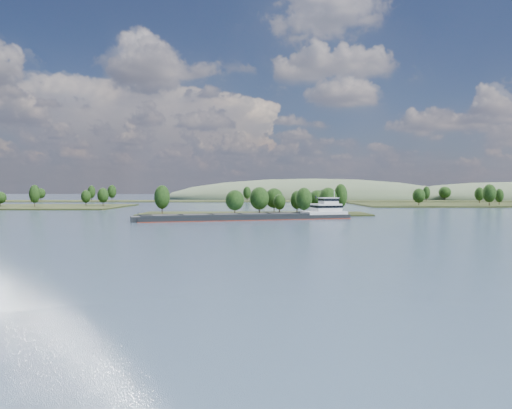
{
  "coord_description": "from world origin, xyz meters",
  "views": [
    {
      "loc": [
        1.62,
        -40.71,
        11.58
      ],
      "look_at": [
        0.95,
        130.0,
        6.0
      ],
      "focal_mm": 35.0,
      "sensor_mm": 36.0,
      "label": 1
    }
  ],
  "objects": [
    {
      "name": "hill_west",
      "position": [
        60.0,
        500.0,
        0.0
      ],
      "size": [
        320.0,
        160.0,
        44.0
      ],
      "primitive_type": "ellipsoid",
      "color": "#4B5C3F",
      "rests_on": "ground"
    },
    {
      "name": "ground",
      "position": [
        0.0,
        120.0,
        0.0
      ],
      "size": [
        1800.0,
        1800.0,
        0.0
      ],
      "primitive_type": "plane",
      "color": "#3E536B",
      "rests_on": "ground"
    },
    {
      "name": "hill_east",
      "position": [
        260.0,
        470.0,
        0.0
      ],
      "size": [
        260.0,
        140.0,
        36.0
      ],
      "primitive_type": "ellipsoid",
      "color": "#4B5C3F",
      "rests_on": "ground"
    },
    {
      "name": "cargo_barge",
      "position": [
        2.38,
        143.7,
        1.39
      ],
      "size": [
        80.57,
        33.03,
        11.0
      ],
      "color": "black",
      "rests_on": "ground"
    },
    {
      "name": "back_shoreline",
      "position": [
        10.21,
        399.87,
        0.78
      ],
      "size": [
        900.0,
        60.0,
        15.18
      ],
      "color": "#242C13",
      "rests_on": "ground"
    },
    {
      "name": "tree_island",
      "position": [
        6.19,
        178.93,
        4.05
      ],
      "size": [
        100.0,
        31.04,
        14.22
      ],
      "color": "#242C13",
      "rests_on": "ground"
    }
  ]
}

